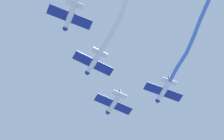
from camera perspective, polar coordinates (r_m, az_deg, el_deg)
name	(u,v)px	position (r m, az deg, el deg)	size (l,w,h in m)	color
airplane_lead	(114,104)	(63.56, 0.26, -5.36)	(5.44, 7.15, 1.76)	silver
airplane_left_wing	(93,63)	(59.06, -2.96, 1.14)	(5.43, 7.15, 1.76)	silver
airplane_right_wing	(163,91)	(63.01, 8.15, -3.36)	(5.46, 7.12, 1.76)	silver
smoke_trail_right_wing	(206,5)	(59.22, 14.72, 9.95)	(25.87, 10.69, 5.23)	#4C75DB
airplane_slot	(70,16)	(55.37, -6.68, 8.43)	(5.46, 7.12, 1.76)	silver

